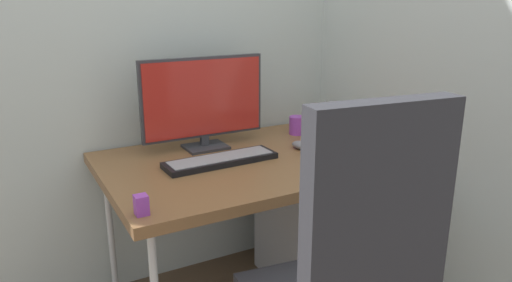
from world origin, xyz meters
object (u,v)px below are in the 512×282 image
(pen_holder, at_px, (327,123))
(coffee_mug, at_px, (297,125))
(keyboard, at_px, (221,160))
(filing_cabinet, at_px, (312,228))
(monitor, at_px, (203,100))
(notebook, at_px, (345,161))
(mouse, at_px, (301,145))
(desk_clamp_accessory, at_px, (141,205))

(pen_holder, relative_size, coffee_mug, 1.54)
(keyboard, bearing_deg, filing_cabinet, 3.93)
(monitor, distance_m, pen_holder, 0.65)
(monitor, height_order, notebook, monitor)
(keyboard, relative_size, mouse, 5.04)
(coffee_mug, distance_m, desk_clamp_accessory, 1.10)
(mouse, xyz_separation_m, desk_clamp_accessory, (-0.83, -0.33, 0.01))
(monitor, relative_size, coffee_mug, 5.05)
(coffee_mug, bearing_deg, monitor, 178.82)
(filing_cabinet, height_order, pen_holder, pen_holder)
(keyboard, bearing_deg, pen_holder, 13.26)
(keyboard, bearing_deg, desk_clamp_accessory, -142.36)
(filing_cabinet, relative_size, desk_clamp_accessory, 8.29)
(coffee_mug, height_order, desk_clamp_accessory, coffee_mug)
(keyboard, height_order, pen_holder, pen_holder)
(monitor, distance_m, notebook, 0.68)
(monitor, height_order, pen_holder, monitor)
(filing_cabinet, bearing_deg, coffee_mug, 83.43)
(coffee_mug, bearing_deg, filing_cabinet, -96.57)
(pen_holder, bearing_deg, monitor, 172.74)
(keyboard, height_order, desk_clamp_accessory, desk_clamp_accessory)
(coffee_mug, xyz_separation_m, desk_clamp_accessory, (-0.95, -0.55, -0.01))
(mouse, height_order, desk_clamp_accessory, desk_clamp_accessory)
(monitor, height_order, keyboard, monitor)
(monitor, bearing_deg, mouse, -31.95)
(desk_clamp_accessory, bearing_deg, filing_cabinet, 21.35)
(pen_holder, bearing_deg, coffee_mug, 151.67)
(monitor, xyz_separation_m, mouse, (0.37, -0.23, -0.20))
(filing_cabinet, distance_m, notebook, 0.53)
(coffee_mug, bearing_deg, keyboard, -156.91)
(notebook, bearing_deg, monitor, 142.47)
(coffee_mug, bearing_deg, desk_clamp_accessory, -149.85)
(monitor, height_order, desk_clamp_accessory, monitor)
(notebook, height_order, desk_clamp_accessory, desk_clamp_accessory)
(keyboard, distance_m, desk_clamp_accessory, 0.54)
(mouse, bearing_deg, filing_cabinet, -0.15)
(filing_cabinet, height_order, mouse, mouse)
(mouse, distance_m, desk_clamp_accessory, 0.89)
(filing_cabinet, height_order, desk_clamp_accessory, desk_clamp_accessory)
(keyboard, distance_m, notebook, 0.51)
(mouse, bearing_deg, coffee_mug, 42.74)
(coffee_mug, bearing_deg, notebook, -99.05)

